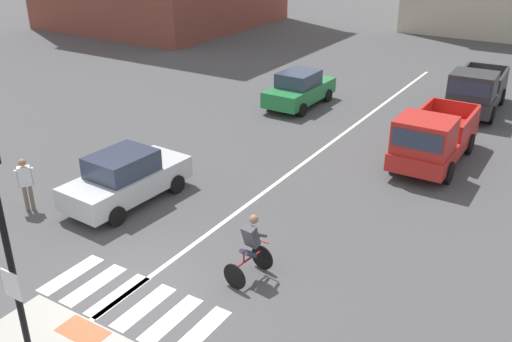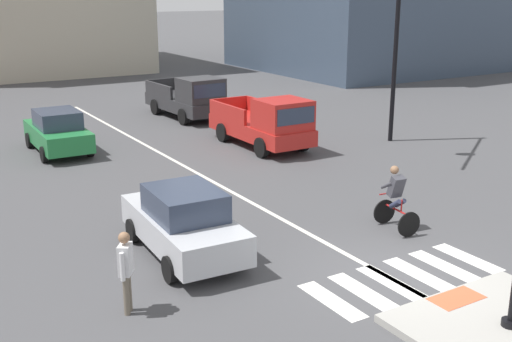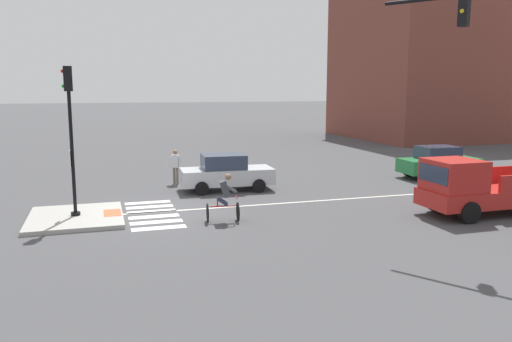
# 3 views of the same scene
# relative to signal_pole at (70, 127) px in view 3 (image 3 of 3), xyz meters

# --- Properties ---
(ground_plane) EXTENTS (300.00, 300.00, 0.00)m
(ground_plane) POSITION_rel_signal_pole_xyz_m (0.00, 2.79, -3.24)
(ground_plane) COLOR #474749
(traffic_island) EXTENTS (3.65, 3.19, 0.15)m
(traffic_island) POSITION_rel_signal_pole_xyz_m (0.00, 0.01, -3.17)
(traffic_island) COLOR #A3A099
(traffic_island) RESTS_ON ground
(tactile_pad_front) EXTENTS (1.10, 0.60, 0.01)m
(tactile_pad_front) POSITION_rel_signal_pole_xyz_m (0.00, 1.25, -3.09)
(tactile_pad_front) COLOR #DB5B38
(tactile_pad_front) RESTS_ON traffic_island
(signal_pole) EXTENTS (0.44, 0.38, 5.15)m
(signal_pole) POSITION_rel_signal_pole_xyz_m (0.00, 0.00, 0.00)
(signal_pole) COLOR black
(signal_pole) RESTS_ON traffic_island
(crosswalk_stripe_a) EXTENTS (0.44, 1.80, 0.01)m
(crosswalk_stripe_a) POSITION_rel_signal_pole_xyz_m (-2.00, 2.68, -3.24)
(crosswalk_stripe_a) COLOR silver
(crosswalk_stripe_a) RESTS_ON ground
(crosswalk_stripe_b) EXTENTS (0.44, 1.80, 0.01)m
(crosswalk_stripe_b) POSITION_rel_signal_pole_xyz_m (-1.20, 2.68, -3.24)
(crosswalk_stripe_b) COLOR silver
(crosswalk_stripe_b) RESTS_ON ground
(crosswalk_stripe_c) EXTENTS (0.44, 1.80, 0.01)m
(crosswalk_stripe_c) POSITION_rel_signal_pole_xyz_m (-0.40, 2.68, -3.24)
(crosswalk_stripe_c) COLOR silver
(crosswalk_stripe_c) RESTS_ON ground
(crosswalk_stripe_d) EXTENTS (0.44, 1.80, 0.01)m
(crosswalk_stripe_d) POSITION_rel_signal_pole_xyz_m (0.40, 2.68, -3.24)
(crosswalk_stripe_d) COLOR silver
(crosswalk_stripe_d) RESTS_ON ground
(crosswalk_stripe_e) EXTENTS (0.44, 1.80, 0.01)m
(crosswalk_stripe_e) POSITION_rel_signal_pole_xyz_m (1.20, 2.68, -3.24)
(crosswalk_stripe_e) COLOR silver
(crosswalk_stripe_e) RESTS_ON ground
(crosswalk_stripe_f) EXTENTS (0.44, 1.80, 0.01)m
(crosswalk_stripe_f) POSITION_rel_signal_pole_xyz_m (2.00, 2.68, -3.24)
(crosswalk_stripe_f) COLOR silver
(crosswalk_stripe_f) RESTS_ON ground
(lane_centre_line) EXTENTS (0.14, 28.00, 0.01)m
(lane_centre_line) POSITION_rel_signal_pole_xyz_m (-0.27, 12.79, -3.24)
(lane_centre_line) COLOR silver
(lane_centre_line) RESTS_ON ground
(building_corner_right) EXTENTS (14.83, 15.40, 15.24)m
(building_corner_right) POSITION_rel_signal_pole_xyz_m (-22.92, 30.92, 4.40)
(building_corner_right) COLOR brown
(building_corner_right) RESTS_ON ground
(car_green_westbound_distant) EXTENTS (1.89, 4.13, 1.64)m
(car_green_westbound_distant) POSITION_rel_signal_pole_xyz_m (-3.52, 17.55, -2.43)
(car_green_westbound_distant) COLOR #237A3D
(car_green_westbound_distant) RESTS_ON ground
(car_silver_westbound_near) EXTENTS (2.00, 4.18, 1.64)m
(car_silver_westbound_near) POSITION_rel_signal_pole_xyz_m (-3.53, 6.32, -2.43)
(car_silver_westbound_near) COLOR silver
(car_silver_westbound_near) RESTS_ON ground
(pickup_truck_red_eastbound_far) EXTENTS (2.08, 5.11, 2.08)m
(pickup_truck_red_eastbound_far) POSITION_rel_signal_pole_xyz_m (3.59, 13.98, -2.26)
(pickup_truck_red_eastbound_far) COLOR red
(pickup_truck_red_eastbound_far) RESTS_ON ground
(cyclist) EXTENTS (0.79, 1.16, 1.68)m
(cyclist) POSITION_rel_signal_pole_xyz_m (1.83, 4.95, -2.37)
(cyclist) COLOR black
(cyclist) RESTS_ON ground
(pedestrian_at_curb_left) EXTENTS (0.39, 0.47, 1.67)m
(pedestrian_at_curb_left) POSITION_rel_signal_pole_xyz_m (-5.65, 4.35, -2.26)
(pedestrian_at_curb_left) COLOR #6B6051
(pedestrian_at_curb_left) RESTS_ON ground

